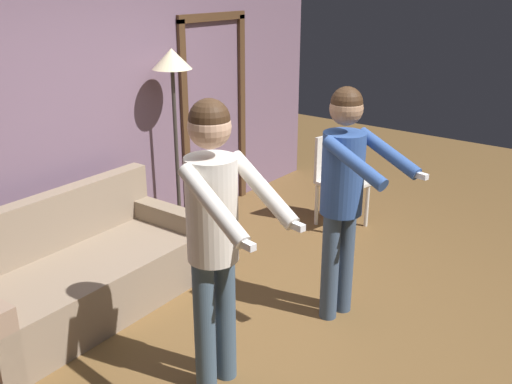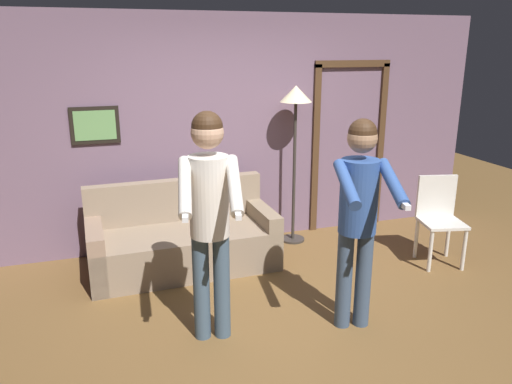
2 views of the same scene
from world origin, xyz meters
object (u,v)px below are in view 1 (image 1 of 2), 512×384
at_px(couch, 81,276).
at_px(person_standing_right, 344,184).
at_px(torchiere_lamp, 173,80).
at_px(dining_chair_distant, 337,175).
at_px(person_standing_left, 214,221).

height_order(couch, person_standing_right, person_standing_right).
xyz_separation_m(couch, torchiere_lamp, (1.38, 0.31, 1.27)).
height_order(couch, torchiere_lamp, torchiere_lamp).
distance_m(couch, dining_chair_distant, 2.73).
height_order(torchiere_lamp, person_standing_right, torchiere_lamp).
distance_m(torchiere_lamp, person_standing_left, 2.25).
height_order(person_standing_left, person_standing_right, person_standing_left).
bearing_deg(torchiere_lamp, couch, -167.16).
bearing_deg(person_standing_right, couch, 125.23).
relative_size(couch, person_standing_right, 1.11).
bearing_deg(dining_chair_distant, couch, 164.99).
relative_size(torchiere_lamp, person_standing_right, 1.05).
relative_size(torchiere_lamp, person_standing_left, 1.01).
bearing_deg(person_standing_left, dining_chair_distant, 14.82).
relative_size(person_standing_right, dining_chair_distant, 1.86).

